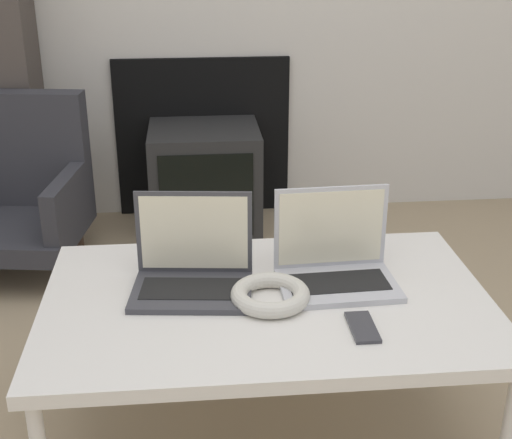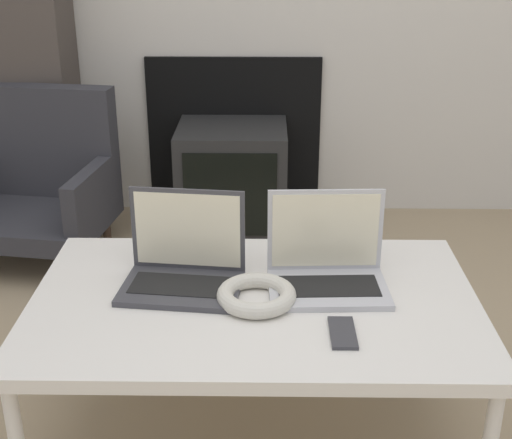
{
  "view_description": "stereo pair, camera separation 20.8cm",
  "coord_description": "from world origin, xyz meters",
  "px_view_note": "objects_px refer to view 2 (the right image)",
  "views": [
    {
      "loc": [
        -0.18,
        -1.37,
        1.34
      ],
      "look_at": [
        0.0,
        0.54,
        0.52
      ],
      "focal_mm": 50.0,
      "sensor_mm": 36.0,
      "label": 1
    },
    {
      "loc": [
        0.03,
        -1.38,
        1.34
      ],
      "look_at": [
        0.0,
        0.54,
        0.52
      ],
      "focal_mm": 50.0,
      "sensor_mm": 36.0,
      "label": 2
    }
  ],
  "objects_px": {
    "laptop_right": "(327,265)",
    "tv": "(232,178)",
    "laptop_left": "(184,264)",
    "headphones": "(257,295)",
    "phone": "(343,333)",
    "armchair": "(35,180)"
  },
  "relations": [
    {
      "from": "laptop_right",
      "to": "tv",
      "type": "relative_size",
      "value": 0.66
    },
    {
      "from": "headphones",
      "to": "phone",
      "type": "xyz_separation_m",
      "value": [
        0.21,
        -0.15,
        -0.02
      ]
    },
    {
      "from": "laptop_right",
      "to": "armchair",
      "type": "height_order",
      "value": "armchair"
    },
    {
      "from": "headphones",
      "to": "tv",
      "type": "distance_m",
      "value": 1.49
    },
    {
      "from": "laptop_left",
      "to": "armchair",
      "type": "relative_size",
      "value": 0.47
    },
    {
      "from": "tv",
      "to": "armchair",
      "type": "height_order",
      "value": "armchair"
    },
    {
      "from": "headphones",
      "to": "tv",
      "type": "height_order",
      "value": "tv"
    },
    {
      "from": "phone",
      "to": "armchair",
      "type": "distance_m",
      "value": 1.79
    },
    {
      "from": "laptop_left",
      "to": "tv",
      "type": "bearing_deg",
      "value": 93.49
    },
    {
      "from": "laptop_left",
      "to": "laptop_right",
      "type": "relative_size",
      "value": 1.04
    },
    {
      "from": "laptop_left",
      "to": "headphones",
      "type": "distance_m",
      "value": 0.22
    },
    {
      "from": "laptop_left",
      "to": "headphones",
      "type": "relative_size",
      "value": 1.63
    },
    {
      "from": "laptop_left",
      "to": "armchair",
      "type": "bearing_deg",
      "value": 130.39
    },
    {
      "from": "laptop_right",
      "to": "headphones",
      "type": "distance_m",
      "value": 0.21
    },
    {
      "from": "laptop_left",
      "to": "tv",
      "type": "relative_size",
      "value": 0.68
    },
    {
      "from": "tv",
      "to": "laptop_left",
      "type": "bearing_deg",
      "value": -92.71
    },
    {
      "from": "laptop_right",
      "to": "tv",
      "type": "bearing_deg",
      "value": 100.63
    },
    {
      "from": "phone",
      "to": "laptop_right",
      "type": "bearing_deg",
      "value": 94.54
    },
    {
      "from": "phone",
      "to": "tv",
      "type": "distance_m",
      "value": 1.67
    },
    {
      "from": "laptop_right",
      "to": "tv",
      "type": "distance_m",
      "value": 1.43
    },
    {
      "from": "laptop_left",
      "to": "armchair",
      "type": "distance_m",
      "value": 1.36
    },
    {
      "from": "laptop_left",
      "to": "tv",
      "type": "height_order",
      "value": "laptop_left"
    }
  ]
}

